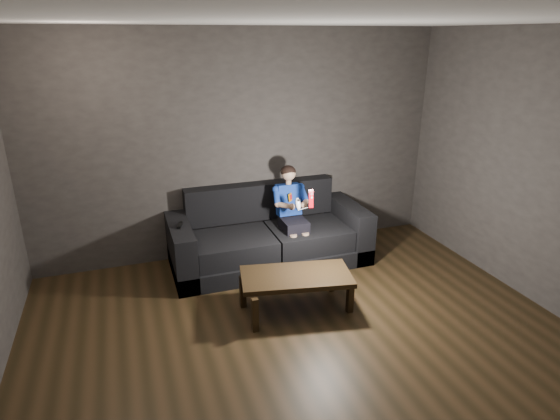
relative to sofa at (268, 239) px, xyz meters
name	(u,v)px	position (x,y,z in m)	size (l,w,h in m)	color
floor	(324,371)	(-0.18, -2.06, -0.29)	(5.00, 5.00, 0.00)	black
back_wall	(242,146)	(-0.18, 0.44, 1.06)	(5.00, 0.04, 2.70)	#332E2D
ceiling	(339,18)	(-0.18, -2.06, 2.41)	(5.00, 5.00, 0.02)	white
sofa	(268,239)	(0.00, 0.00, 0.00)	(2.32, 1.00, 0.90)	black
child	(291,205)	(0.26, -0.07, 0.43)	(0.42, 0.51, 1.03)	black
wii_remote_red	(311,198)	(0.34, -0.47, 0.63)	(0.07, 0.08, 0.21)	red
nunchuk_white	(298,204)	(0.19, -0.46, 0.59)	(0.08, 0.10, 0.15)	silver
wii_remote_black	(180,225)	(-1.04, -0.09, 0.36)	(0.08, 0.16, 0.03)	black
coffee_table	(296,279)	(-0.07, -1.11, 0.05)	(1.16, 0.73, 0.39)	black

